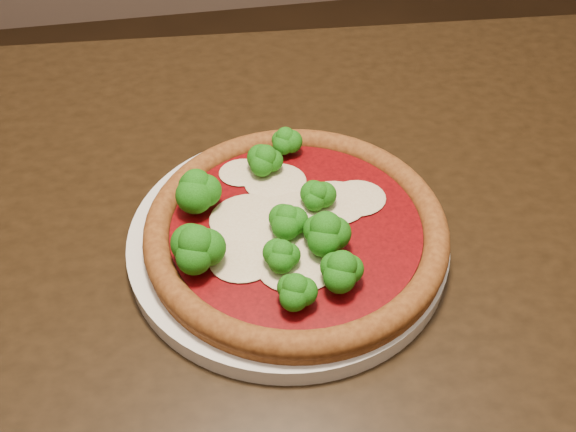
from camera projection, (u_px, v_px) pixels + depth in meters
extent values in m
cube|color=black|center=(274.00, 277.00, 0.60)|extent=(1.14, 0.92, 0.04)
cylinder|color=black|center=(527.00, 229.00, 1.17)|extent=(0.06, 0.06, 0.71)
cylinder|color=silver|center=(288.00, 239.00, 0.60)|extent=(0.29, 0.29, 0.02)
cylinder|color=brown|center=(296.00, 232.00, 0.58)|extent=(0.27, 0.27, 0.01)
torus|color=brown|center=(296.00, 227.00, 0.58)|extent=(0.27, 0.27, 0.02)
cylinder|color=#720508|center=(296.00, 227.00, 0.58)|extent=(0.23, 0.23, 0.00)
ellipsoid|color=beige|center=(297.00, 264.00, 0.54)|extent=(0.07, 0.06, 0.01)
ellipsoid|color=beige|center=(243.00, 259.00, 0.55)|extent=(0.06, 0.05, 0.00)
ellipsoid|color=beige|center=(275.00, 182.00, 0.62)|extent=(0.06, 0.05, 0.00)
ellipsoid|color=beige|center=(333.00, 202.00, 0.60)|extent=(0.07, 0.06, 0.01)
ellipsoid|color=beige|center=(295.00, 222.00, 0.58)|extent=(0.09, 0.08, 0.01)
ellipsoid|color=beige|center=(357.00, 198.00, 0.60)|extent=(0.05, 0.05, 0.00)
ellipsoid|color=beige|center=(242.00, 172.00, 0.63)|extent=(0.05, 0.04, 0.00)
ellipsoid|color=beige|center=(249.00, 219.00, 0.58)|extent=(0.07, 0.07, 0.01)
ellipsoid|color=#228E16|center=(287.00, 218.00, 0.55)|extent=(0.04, 0.04, 0.03)
ellipsoid|color=#228E16|center=(196.00, 186.00, 0.58)|extent=(0.05, 0.05, 0.04)
ellipsoid|color=#228E16|center=(266.00, 158.00, 0.61)|extent=(0.04, 0.04, 0.03)
ellipsoid|color=#228E16|center=(326.00, 229.00, 0.54)|extent=(0.05, 0.05, 0.04)
ellipsoid|color=#228E16|center=(282.00, 253.00, 0.53)|extent=(0.03, 0.03, 0.03)
ellipsoid|color=#228E16|center=(196.00, 245.00, 0.52)|extent=(0.05, 0.05, 0.04)
ellipsoid|color=#228E16|center=(342.00, 267.00, 0.51)|extent=(0.04, 0.04, 0.04)
ellipsoid|color=#228E16|center=(296.00, 288.00, 0.50)|extent=(0.04, 0.04, 0.03)
ellipsoid|color=#228E16|center=(318.00, 194.00, 0.58)|extent=(0.03, 0.03, 0.03)
ellipsoid|color=#228E16|center=(285.00, 138.00, 0.64)|extent=(0.03, 0.03, 0.03)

